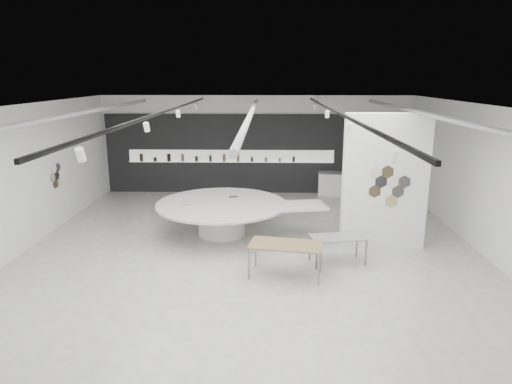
{
  "coord_description": "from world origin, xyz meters",
  "views": [
    {
      "loc": [
        0.39,
        -10.73,
        4.49
      ],
      "look_at": [
        0.11,
        1.2,
        1.46
      ],
      "focal_mm": 32.0,
      "sensor_mm": 36.0,
      "label": 1
    }
  ],
  "objects_px": {
    "partition_column": "(385,182)",
    "kitchen_counter": "(339,184)",
    "sample_table_stone": "(338,239)",
    "sample_table_wood": "(286,246)",
    "display_island": "(224,214)"
  },
  "relations": [
    {
      "from": "partition_column",
      "to": "kitchen_counter",
      "type": "height_order",
      "value": "partition_column"
    },
    {
      "from": "sample_table_stone",
      "to": "kitchen_counter",
      "type": "xyz_separation_m",
      "value": [
        1.03,
        6.67,
        -0.17
      ]
    },
    {
      "from": "partition_column",
      "to": "sample_table_stone",
      "type": "distance_m",
      "value": 2.11
    },
    {
      "from": "sample_table_stone",
      "to": "partition_column",
      "type": "bearing_deg",
      "value": 39.78
    },
    {
      "from": "sample_table_wood",
      "to": "kitchen_counter",
      "type": "relative_size",
      "value": 1.08
    },
    {
      "from": "partition_column",
      "to": "kitchen_counter",
      "type": "bearing_deg",
      "value": 93.22
    },
    {
      "from": "sample_table_stone",
      "to": "kitchen_counter",
      "type": "distance_m",
      "value": 6.76
    },
    {
      "from": "display_island",
      "to": "kitchen_counter",
      "type": "bearing_deg",
      "value": 39.32
    },
    {
      "from": "display_island",
      "to": "partition_column",
      "type": "bearing_deg",
      "value": -21.65
    },
    {
      "from": "partition_column",
      "to": "sample_table_stone",
      "type": "relative_size",
      "value": 2.52
    },
    {
      "from": "sample_table_wood",
      "to": "kitchen_counter",
      "type": "distance_m",
      "value": 7.83
    },
    {
      "from": "kitchen_counter",
      "to": "sample_table_stone",
      "type": "bearing_deg",
      "value": -91.0
    },
    {
      "from": "partition_column",
      "to": "sample_table_wood",
      "type": "distance_m",
      "value": 3.45
    },
    {
      "from": "kitchen_counter",
      "to": "display_island",
      "type": "bearing_deg",
      "value": -123.07
    },
    {
      "from": "partition_column",
      "to": "sample_table_stone",
      "type": "xyz_separation_m",
      "value": [
        -1.35,
        -1.12,
        -1.18
      ]
    }
  ]
}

